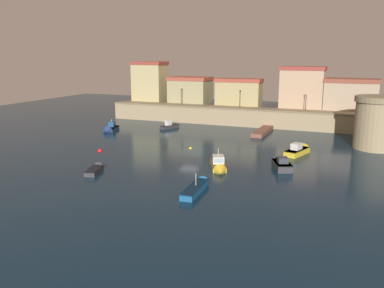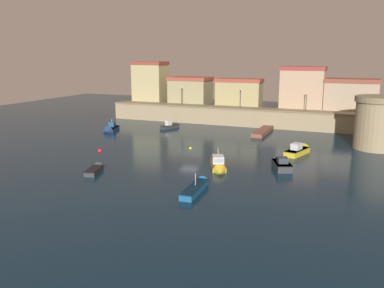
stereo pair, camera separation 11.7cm
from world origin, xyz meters
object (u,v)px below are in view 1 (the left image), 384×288
moored_boat_5 (281,163)px  moored_boat_6 (300,150)px  moored_boat_2 (96,169)px  moored_boat_1 (171,126)px  quay_lamp_1 (240,95)px  mooring_buoy_1 (100,151)px  moored_boat_0 (198,186)px  quay_lamp_0 (181,93)px  mooring_buoy_0 (190,149)px  moored_boat_4 (110,129)px  quay_lamp_2 (306,99)px  fortress_tower (378,122)px  moored_boat_3 (219,166)px

moored_boat_5 → moored_boat_6: moored_boat_6 is taller
moored_boat_2 → moored_boat_1: bearing=-9.3°
moored_boat_1 → quay_lamp_1: bearing=-33.8°
moored_boat_6 → mooring_buoy_1: bearing=126.1°
moored_boat_0 → moored_boat_1: size_ratio=1.48×
quay_lamp_0 → moored_boat_6: bearing=-36.3°
mooring_buoy_0 → quay_lamp_0: bearing=116.9°
moored_boat_1 → mooring_buoy_1: bearing=-163.5°
moored_boat_5 → moored_boat_4: bearing=46.3°
quay_lamp_1 → moored_boat_0: size_ratio=0.51×
moored_boat_5 → mooring_buoy_0: (-14.20, 5.33, -0.52)m
quay_lamp_1 → quay_lamp_2: 12.39m
moored_boat_2 → mooring_buoy_1: moored_boat_2 is taller
quay_lamp_0 → moored_boat_1: (1.48, -8.05, -5.41)m
quay_lamp_2 → moored_boat_1: quay_lamp_2 is taller
moored_boat_5 → quay_lamp_2: bearing=-21.0°
fortress_tower → moored_boat_0: fortress_tower is taller
moored_boat_1 → moored_boat_4: (-8.82, -7.24, -0.07)m
quay_lamp_0 → moored_boat_0: 44.49m
moored_boat_0 → mooring_buoy_1: bearing=57.2°
mooring_buoy_0 → moored_boat_5: bearing=-20.6°
moored_boat_1 → moored_boat_5: size_ratio=0.92×
moored_boat_0 → mooring_buoy_1: moored_boat_0 is taller
quay_lamp_0 → moored_boat_5: 38.36m
moored_boat_4 → moored_boat_3: bearing=43.3°
quay_lamp_2 → moored_boat_2: quay_lamp_2 is taller
moored_boat_1 → mooring_buoy_0: 17.70m
quay_lamp_1 → moored_boat_4: (-19.79, -15.28, -5.51)m
moored_boat_4 → moored_boat_5: moored_boat_4 is taller
fortress_tower → quay_lamp_0: fortress_tower is taller
moored_boat_1 → fortress_tower: bearing=-76.9°
quay_lamp_2 → moored_boat_5: 28.46m
fortress_tower → mooring_buoy_1: (-36.50, -16.84, -3.90)m
moored_boat_4 → moored_boat_6: 34.39m
moored_boat_0 → moored_boat_6: 21.26m
moored_boat_3 → moored_boat_5: 7.66m
quay_lamp_2 → moored_boat_3: quay_lamp_2 is taller
quay_lamp_1 → moored_boat_6: 24.93m
fortress_tower → moored_boat_6: fortress_tower is taller
moored_boat_3 → moored_boat_2: bearing=-87.7°
mooring_buoy_0 → moored_boat_1: bearing=124.5°
moored_boat_2 → mooring_buoy_1: (-5.65, 8.88, -0.30)m
quay_lamp_1 → moored_boat_1: size_ratio=0.76×
quay_lamp_1 → moored_boat_2: quay_lamp_1 is taller
moored_boat_4 → mooring_buoy_0: 20.22m
moored_boat_5 → quay_lamp_0: bearing=19.8°
fortress_tower → mooring_buoy_1: size_ratio=10.99×
fortress_tower → mooring_buoy_0: (-25.20, -10.34, -3.90)m
fortress_tower → moored_boat_1: 35.63m
mooring_buoy_0 → moored_boat_3: bearing=-50.3°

